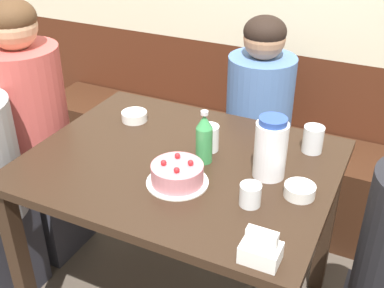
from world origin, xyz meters
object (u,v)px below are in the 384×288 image
water_pitcher (271,148)px  soju_bottle (204,138)px  glass_shot_small (250,195)px  glass_water_tall (209,138)px  birthday_cake (177,174)px  person_grey_tee (34,138)px  bowl_soup_white (134,116)px  napkin_holder (261,250)px  bowl_rice_small (300,191)px  person_dark_striped (257,136)px  glass_tumbler_short (313,139)px  bench_seat (249,171)px

water_pitcher → soju_bottle: water_pitcher is taller
glass_shot_small → glass_water_tall: bearing=135.2°
birthday_cake → person_grey_tee: size_ratio=0.17×
bowl_soup_white → glass_shot_small: bearing=-28.1°
glass_shot_small → person_grey_tee: (-1.15, 0.23, -0.19)m
napkin_holder → bowl_rice_small: napkin_holder is taller
glass_water_tall → glass_shot_small: 0.37m
napkin_holder → bowl_rice_small: bearing=86.9°
person_grey_tee → person_dark_striped: (0.90, 0.61, -0.07)m
bowl_rice_small → person_grey_tee: size_ratio=0.08×
water_pitcher → bowl_rice_small: 0.18m
glass_tumbler_short → bowl_rice_small: bearing=-83.8°
water_pitcher → glass_water_tall: (-0.26, 0.07, -0.06)m
napkin_holder → glass_shot_small: 0.26m
birthday_cake → soju_bottle: size_ratio=1.05×
glass_shot_small → person_dark_striped: size_ratio=0.06×
bowl_rice_small → person_dark_striped: person_dark_striped is taller
person_dark_striped → bowl_rice_small: bearing=27.8°
bowl_soup_white → glass_shot_small: size_ratio=1.47×
bench_seat → soju_bottle: soju_bottle is taller
napkin_holder → glass_tumbler_short: napkin_holder is taller
bench_seat → soju_bottle: size_ratio=12.66×
glass_water_tall → person_dark_striped: (0.01, 0.58, -0.28)m
bench_seat → bowl_soup_white: size_ratio=23.77×
bowl_soup_white → soju_bottle: bearing=-22.8°
soju_bottle → glass_shot_small: soju_bottle is taller
napkin_holder → bowl_rice_small: 0.35m
bowl_rice_small → person_grey_tee: bearing=174.6°
napkin_holder → person_dark_striped: bearing=108.8°
soju_bottle → bowl_rice_small: bearing=-9.3°
birthday_cake → person_grey_tee: (-0.88, 0.23, -0.19)m
water_pitcher → bowl_soup_white: 0.68m
glass_shot_small → person_dark_striped: bearing=106.6°
birthday_cake → water_pitcher: (0.27, 0.18, 0.07)m
bowl_soup_white → glass_water_tall: bearing=-12.5°
bowl_soup_white → napkin_holder: bearing=-37.1°
bowl_rice_small → glass_tumbler_short: size_ratio=1.00×
bowl_soup_white → person_grey_tee: person_grey_tee is taller
water_pitcher → bowl_rice_small: size_ratio=2.18×
birthday_cake → bowl_soup_white: (-0.38, 0.34, -0.02)m
birthday_cake → water_pitcher: bearing=34.5°
bench_seat → glass_tumbler_short: bearing=-52.5°
bench_seat → napkin_holder: bearing=-70.0°
napkin_holder → glass_tumbler_short: bearing=91.3°
soju_bottle → person_grey_tee: (-0.90, 0.06, -0.25)m
water_pitcher → bowl_soup_white: water_pitcher is taller
bench_seat → napkin_holder: 1.40m
glass_water_tall → person_dark_striped: size_ratio=0.09×
glass_tumbler_short → glass_water_tall: bearing=-156.0°
glass_water_tall → person_grey_tee: (-0.88, -0.03, -0.20)m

